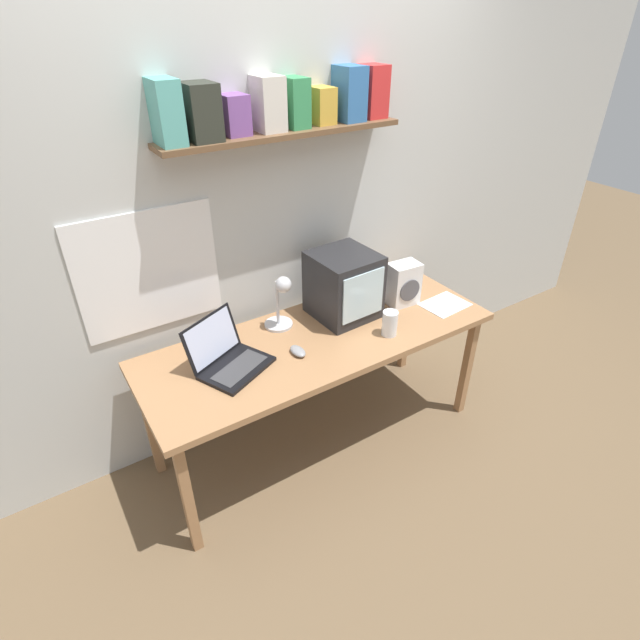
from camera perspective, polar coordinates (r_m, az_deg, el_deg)
ground_plane at (r=3.03m, az=-0.00°, el=-13.22°), size 12.00×12.00×0.00m
back_wall at (r=2.62m, az=-5.24°, el=13.41°), size 5.60×0.24×2.60m
corner_desk at (r=2.59m, az=-0.00°, el=-2.95°), size 1.85×0.67×0.72m
crt_monitor at (r=2.66m, az=2.73°, el=4.01°), size 0.33×0.34×0.36m
laptop at (r=2.37m, az=-10.68°, el=-3.97°), size 0.41×0.39×0.23m
desk_lamp at (r=2.55m, az=-4.46°, el=2.28°), size 0.15×0.16×0.30m
juice_glass at (r=2.57m, az=7.97°, el=-0.50°), size 0.08×0.08×0.13m
space_heater at (r=2.83m, az=9.50°, el=4.09°), size 0.18×0.14×0.25m
computer_mouse at (r=2.43m, az=-2.55°, el=-3.58°), size 0.06×0.11×0.03m
loose_paper_near_laptop at (r=2.95m, az=5.81°, el=3.05°), size 0.25×0.26×0.00m
printed_handout at (r=2.92m, az=14.09°, el=1.73°), size 0.26×0.21×0.00m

